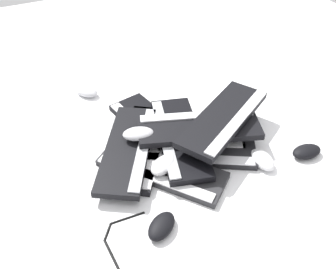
% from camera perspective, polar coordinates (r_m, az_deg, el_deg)
% --- Properties ---
extents(ground_plane, '(3.20, 3.20, 0.00)m').
position_cam_1_polar(ground_plane, '(1.36, -2.22, -2.60)').
color(ground_plane, white).
extents(keyboard_0, '(0.37, 0.45, 0.03)m').
position_cam_1_polar(keyboard_0, '(1.37, -3.98, -1.76)').
color(keyboard_0, black).
rests_on(keyboard_0, ground).
extents(keyboard_1, '(0.39, 0.44, 0.03)m').
position_cam_1_polar(keyboard_1, '(1.28, -1.02, -5.34)').
color(keyboard_1, '#232326').
rests_on(keyboard_1, ground).
extents(keyboard_2, '(0.46, 0.34, 0.03)m').
position_cam_1_polar(keyboard_2, '(1.35, 3.99, -2.52)').
color(keyboard_2, black).
rests_on(keyboard_2, ground).
extents(keyboard_3, '(0.46, 0.34, 0.03)m').
position_cam_1_polar(keyboard_3, '(1.41, 2.55, -0.16)').
color(keyboard_3, black).
rests_on(keyboard_3, ground).
extents(keyboard_4, '(0.24, 0.46, 0.03)m').
position_cam_1_polar(keyboard_4, '(1.44, -2.04, 0.94)').
color(keyboard_4, black).
rests_on(keyboard_4, ground).
extents(keyboard_5, '(0.26, 0.46, 0.03)m').
position_cam_1_polar(keyboard_5, '(1.36, 1.69, -0.38)').
color(keyboard_5, black).
rests_on(keyboard_5, keyboard_3).
extents(keyboard_6, '(0.46, 0.28, 0.03)m').
position_cam_1_polar(keyboard_6, '(1.35, 4.75, 1.09)').
color(keyboard_6, black).
rests_on(keyboard_6, keyboard_5).
extents(keyboard_7, '(0.35, 0.46, 0.03)m').
position_cam_1_polar(keyboard_7, '(1.32, -6.02, -2.10)').
color(keyboard_7, black).
rests_on(keyboard_7, keyboard_0).
extents(keyboard_8, '(0.45, 0.36, 0.03)m').
position_cam_1_polar(keyboard_8, '(1.36, 8.52, 2.48)').
color(keyboard_8, black).
rests_on(keyboard_8, keyboard_6).
extents(mouse_0, '(0.07, 0.11, 0.04)m').
position_cam_1_polar(mouse_0, '(1.35, 14.19, -3.74)').
color(mouse_0, silver).
rests_on(mouse_0, ground).
extents(mouse_1, '(0.11, 0.07, 0.04)m').
position_cam_1_polar(mouse_1, '(1.42, 20.37, -2.45)').
color(mouse_1, black).
rests_on(mouse_1, ground).
extents(mouse_2, '(0.12, 0.10, 0.04)m').
position_cam_1_polar(mouse_2, '(1.32, -4.54, 0.11)').
color(mouse_2, '#B7B7BC').
rests_on(mouse_2, keyboard_7).
extents(mouse_3, '(0.12, 0.13, 0.04)m').
position_cam_1_polar(mouse_3, '(1.67, -12.32, 6.49)').
color(mouse_3, '#B7B7BC').
rests_on(mouse_3, ground).
extents(mouse_4, '(0.13, 0.12, 0.04)m').
position_cam_1_polar(mouse_4, '(1.13, -0.99, -13.79)').
color(mouse_4, black).
rests_on(mouse_4, ground).
extents(mouse_5, '(0.13, 0.11, 0.04)m').
position_cam_1_polar(mouse_5, '(1.25, -0.63, -4.61)').
color(mouse_5, silver).
rests_on(mouse_5, keyboard_1).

